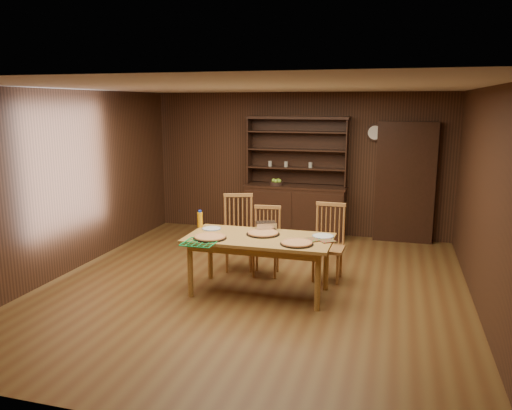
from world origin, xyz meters
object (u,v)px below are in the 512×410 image
(chair_center, at_px, (267,238))
(juice_bottle, at_px, (200,219))
(chair_right, at_px, (329,239))
(chair_left, at_px, (238,229))
(dining_table, at_px, (259,243))
(china_hutch, at_px, (295,204))

(chair_center, bearing_deg, juice_bottle, -154.02)
(chair_right, bearing_deg, chair_left, 177.65)
(chair_right, distance_m, juice_bottle, 1.79)
(dining_table, distance_m, juice_bottle, 0.97)
(chair_right, bearing_deg, dining_table, -131.58)
(dining_table, relative_size, chair_right, 1.73)
(china_hutch, xyz_separation_m, chair_left, (-0.44, -2.02, -0.01))
(dining_table, bearing_deg, china_hutch, 92.55)
(dining_table, relative_size, juice_bottle, 7.82)
(china_hutch, height_order, chair_center, china_hutch)
(china_hutch, bearing_deg, chair_right, -66.95)
(china_hutch, xyz_separation_m, chair_right, (0.90, -2.12, -0.03))
(china_hutch, bearing_deg, chair_center, -89.40)
(chair_center, xyz_separation_m, juice_bottle, (-0.80, -0.50, 0.34))
(chair_right, xyz_separation_m, juice_bottle, (-1.68, -0.55, 0.30))
(chair_left, xyz_separation_m, juice_bottle, (-0.34, -0.64, 0.27))
(chair_right, bearing_deg, china_hutch, 114.84)
(dining_table, height_order, chair_left, chair_left)
(china_hutch, xyz_separation_m, dining_table, (0.13, -2.93, 0.07))
(china_hutch, bearing_deg, juice_bottle, -106.38)
(chair_center, bearing_deg, chair_right, -3.08)
(dining_table, xyz_separation_m, chair_right, (0.77, 0.82, -0.10))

